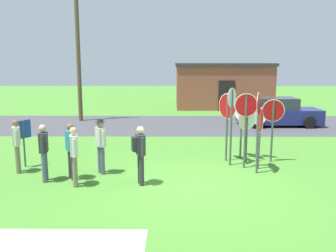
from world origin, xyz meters
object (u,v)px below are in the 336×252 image
Objects in this scene: person_near_signs at (74,153)px; person_with_sunhat at (140,151)px; stop_sign_center_cluster at (246,117)px; stop_sign_far_back at (258,119)px; parked_car_on_street at (278,113)px; stop_sign_tallest at (227,114)px; stop_sign_leaning_left at (273,119)px; person_holding_notes at (17,143)px; stop_sign_rear_right at (258,124)px; person_in_blue at (71,148)px; stop_sign_nearest at (242,116)px; info_panel_leftmost at (23,135)px; person_in_dark_shirt at (101,143)px; person_in_teal at (44,150)px; stop_sign_low_front at (260,127)px; stop_sign_rear_left at (231,114)px; utility_pole at (78,51)px; stop_sign_leaning_right at (247,126)px.

person_with_sunhat is at bearing 4.42° from person_near_signs.
stop_sign_far_back reaches higher than stop_sign_center_cluster.
stop_sign_tallest is at bearing -117.95° from parked_car_on_street.
stop_sign_leaning_left is 8.45m from person_holding_notes.
parked_car_on_street is at bearing 70.49° from stop_sign_far_back.
stop_sign_rear_right reaches higher than person_with_sunhat.
person_in_blue is at bearing -157.63° from stop_sign_rear_right.
stop_sign_tallest is (-3.79, -7.14, 0.97)m from parked_car_on_street.
stop_sign_center_cluster is at bearing 12.90° from person_in_blue.
stop_sign_center_cluster is at bearing -94.71° from stop_sign_nearest.
stop_sign_center_cluster reaches higher than info_panel_leftmost.
person_near_signs is (2.13, -1.26, 0.00)m from person_holding_notes.
stop_sign_nearest is 7.49m from info_panel_leftmost.
parked_car_on_street is 8.76m from stop_sign_center_cluster.
parked_car_on_street is 2.49× the size of person_in_dark_shirt.
stop_sign_low_front is at bearing 11.55° from person_in_teal.
person_with_sunhat is (-4.37, -2.45, -0.52)m from stop_sign_leaning_left.
stop_sign_nearest reaches higher than person_near_signs.
stop_sign_leaning_left is 1.57m from stop_sign_rear_left.
stop_sign_nearest is at bearing -179.87° from stop_sign_rear_right.
utility_pole is 12.07m from person_near_signs.
utility_pole is 4.86× the size of info_panel_leftmost.
stop_sign_rear_left is 1.02m from stop_sign_low_front.
stop_sign_tallest is 1.41× the size of person_with_sunhat.
utility_pole is 3.19× the size of stop_sign_tallest.
stop_sign_rear_right is 1.10× the size of person_holding_notes.
person_with_sunhat and person_holding_notes have the same top height.
stop_sign_low_front is at bearing -49.91° from utility_pole.
stop_sign_leaning_right is 1.08× the size of person_in_dark_shirt.
stop_sign_center_cluster is at bearing 13.23° from person_in_teal.
person_with_sunhat is 1.00× the size of person_holding_notes.
info_panel_leftmost is (-7.54, 0.63, -0.65)m from stop_sign_far_back.
person_in_dark_shirt is at bearing 27.23° from person_in_teal.
stop_sign_leaning_left is at bearing 22.67° from person_near_signs.
stop_sign_center_cluster is 0.94× the size of stop_sign_rear_left.
stop_sign_leaning_right is at bearing 15.54° from person_in_dark_shirt.
stop_sign_rear_left reaches higher than stop_sign_nearest.
person_in_dark_shirt is at bearing -179.03° from stop_sign_far_back.
info_panel_leftmost is (-7.97, -1.21, -0.17)m from stop_sign_rear_right.
info_panel_leftmost is at bearing -170.72° from stop_sign_nearest.
utility_pole is at bearing 130.09° from stop_sign_low_front.
person_in_blue is 1.99m from person_holding_notes.
stop_sign_leaning_right is 0.83m from stop_sign_rear_left.
stop_sign_leaning_right is 1.11× the size of person_near_signs.
parked_car_on_street is 1.97× the size of stop_sign_leaning_left.
stop_sign_low_front is (-0.64, -0.85, -0.12)m from stop_sign_leaning_left.
stop_sign_far_back reaches higher than stop_sign_tallest.
info_panel_leftmost is at bearing -172.94° from stop_sign_tallest.
info_panel_leftmost is at bearing -87.53° from utility_pole.
stop_sign_nearest is 1.86m from stop_sign_far_back.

